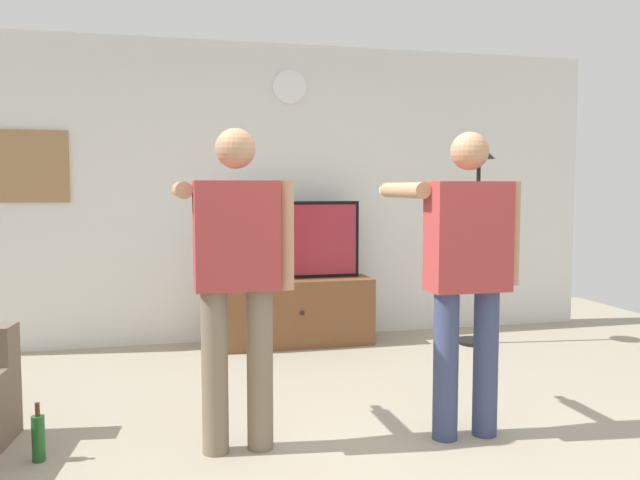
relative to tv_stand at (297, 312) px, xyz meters
The scene contains 10 objects.
ground_plane 2.62m from the tv_stand, 94.36° to the right, with size 8.40×8.40×0.00m, color #9E937F.
back_wall 1.13m from the tv_stand, 119.50° to the left, with size 6.40×0.10×2.70m, color silver.
tv_stand is the anchor object (origin of this frame).
television 0.64m from the tv_stand, 90.00° to the left, with size 1.16×0.07×0.69m.
wall_clock 2.04m from the tv_stand, 90.00° to the left, with size 0.30×0.30×0.03m, color white.
framed_picture 2.61m from the tv_stand, behind, with size 0.69×0.04×0.61m, color #997047.
floor_lamp 1.89m from the tv_stand, 12.98° to the right, with size 0.32×0.32×1.79m.
person_standing_nearer_lamp 2.49m from the tv_stand, 109.75° to the right, with size 0.62×0.78×1.71m.
person_standing_nearer_couch 2.51m from the tv_stand, 79.14° to the right, with size 0.62×0.78×1.71m.
beverage_bottle 2.83m from the tv_stand, 130.17° to the right, with size 0.07×0.07×0.31m.
Camera 1 is at (-1.03, -3.13, 1.41)m, focal length 37.37 mm.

